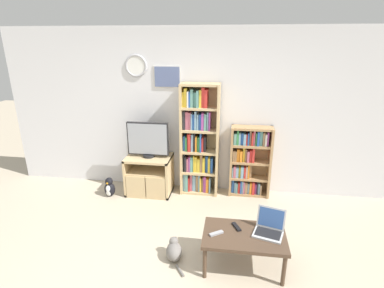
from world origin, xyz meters
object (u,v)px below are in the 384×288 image
object	(u,v)px
television	(148,140)
remote_far_from_laptop	(236,227)
bookshelf_short	(248,161)
cat	(174,250)
laptop	(269,227)
remote_near_laptop	(216,233)
bookshelf_tall	(198,142)
penguin_figurine	(109,188)
coffee_table	(244,238)
tv_stand	(149,175)

from	to	relation	value
television	remote_far_from_laptop	distance (m)	2.05
bookshelf_short	cat	distance (m)	1.96
laptop	remote_near_laptop	distance (m)	0.58
television	laptop	world-z (taller)	television
television	remote_near_laptop	distance (m)	2.03
cat	television	bearing A→B (deg)	101.81
bookshelf_tall	penguin_figurine	size ratio (longest dim) A/B	5.62
coffee_table	laptop	world-z (taller)	laptop
laptop	remote_near_laptop	world-z (taller)	laptop
laptop	penguin_figurine	distance (m)	2.68
remote_near_laptop	cat	size ratio (longest dim) A/B	0.37
penguin_figurine	bookshelf_short	bearing A→B (deg)	10.27
television	penguin_figurine	size ratio (longest dim) A/B	2.06
coffee_table	remote_far_from_laptop	distance (m)	0.15
bookshelf_tall	cat	world-z (taller)	bookshelf_tall
coffee_table	remote_far_from_laptop	bearing A→B (deg)	126.74
laptop	bookshelf_short	bearing A→B (deg)	112.40
remote_near_laptop	penguin_figurine	xyz separation A→B (m)	(-1.80, 1.34, -0.27)
coffee_table	cat	distance (m)	0.82
coffee_table	cat	xyz separation A→B (m)	(-0.78, 0.01, -0.26)
bookshelf_tall	remote_far_from_laptop	world-z (taller)	bookshelf_tall
bookshelf_tall	cat	bearing A→B (deg)	-92.53
cat	bookshelf_short	bearing A→B (deg)	49.51
television	coffee_table	world-z (taller)	television
coffee_table	cat	size ratio (longest dim) A/B	2.09
bookshelf_tall	cat	size ratio (longest dim) A/B	4.20
remote_near_laptop	remote_far_from_laptop	world-z (taller)	same
bookshelf_short	coffee_table	distance (m)	1.71
coffee_table	remote_far_from_laptop	xyz separation A→B (m)	(-0.08, 0.11, 0.06)
cat	remote_far_from_laptop	bearing A→B (deg)	-4.61
coffee_table	television	bearing A→B (deg)	134.14
tv_stand	penguin_figurine	bearing A→B (deg)	-159.50
tv_stand	coffee_table	distance (m)	2.13
television	bookshelf_tall	distance (m)	0.79
penguin_figurine	tv_stand	bearing A→B (deg)	20.50
laptop	remote_near_laptop	size ratio (longest dim) A/B	2.35
bookshelf_short	remote_far_from_laptop	xyz separation A→B (m)	(-0.18, -1.58, -0.15)
tv_stand	laptop	xyz separation A→B (m)	(1.76, -1.45, 0.16)
tv_stand	bookshelf_tall	size ratio (longest dim) A/B	0.40
bookshelf_tall	remote_far_from_laptop	size ratio (longest dim) A/B	10.98
remote_far_from_laptop	tv_stand	bearing A→B (deg)	108.61
tv_stand	laptop	distance (m)	2.29
tv_stand	remote_near_laptop	bearing A→B (deg)	-52.77
television	cat	world-z (taller)	television
bookshelf_short	cat	size ratio (longest dim) A/B	2.68
laptop	remote_near_laptop	bearing A→B (deg)	-152.19
television	bookshelf_tall	world-z (taller)	bookshelf_tall
bookshelf_short	remote_near_laptop	size ratio (longest dim) A/B	7.28
tv_stand	television	size ratio (longest dim) A/B	1.09
bookshelf_tall	coffee_table	size ratio (longest dim) A/B	2.01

